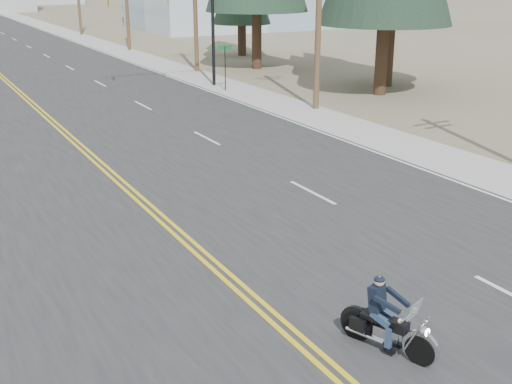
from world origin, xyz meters
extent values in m
cube|color=#A5A5A0|center=(11.50, 70.00, 0.01)|extent=(3.00, 200.00, 0.01)
cylinder|color=black|center=(11.00, 32.00, 3.50)|extent=(0.20, 0.20, 7.00)
cylinder|color=black|center=(10.80, 30.00, 1.30)|extent=(0.06, 0.06, 2.60)
cube|color=#0C5926|center=(10.80, 30.00, 2.50)|extent=(0.90, 0.03, 0.25)
cylinder|color=#382619|center=(17.98, 24.67, 1.94)|extent=(0.75, 0.75, 3.88)
cylinder|color=#382619|center=(20.29, 26.86, 1.82)|extent=(0.80, 0.80, 3.64)
cylinder|color=#382619|center=(16.86, 37.19, 2.01)|extent=(0.70, 0.70, 4.01)
cylinder|color=#382619|center=(19.57, 44.66, 1.29)|extent=(0.60, 0.60, 2.59)
camera|label=1|loc=(-5.78, -3.93, 6.61)|focal=45.00mm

